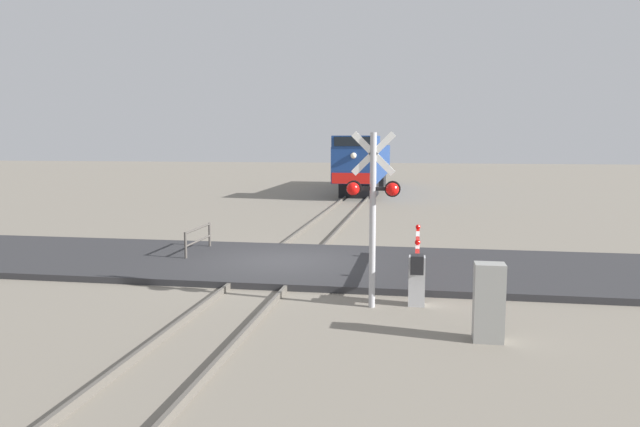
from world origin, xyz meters
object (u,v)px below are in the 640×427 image
Objects in this scene: utility_cabinet at (489,302)px; crossing_signal at (373,200)px; crossing_gate at (417,266)px; guard_railing at (198,238)px; locomotive at (365,163)px.

crossing_signal is at bearing 140.86° from utility_cabinet.
crossing_signal reaches higher than crossing_gate.
utility_cabinet is at bearing -39.14° from crossing_signal.
utility_cabinet is 10.42m from guard_railing.
crossing_signal is 2.66× the size of utility_cabinet.
locomotive is at bearing 83.37° from guard_railing.
crossing_signal is 3.36m from utility_cabinet.
guard_railing is at bearing 140.89° from utility_cabinet.
locomotive is 25.38m from guard_railing.
utility_cabinet is at bearing -65.28° from crossing_gate.
crossing_signal is at bearing -84.47° from locomotive.
guard_railing is (-8.09, 6.58, -0.12)m from utility_cabinet.
crossing_gate is 7.75m from guard_railing.
utility_cabinet is (2.27, -1.85, -1.64)m from crossing_signal.
crossing_signal is 7.70m from guard_railing.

